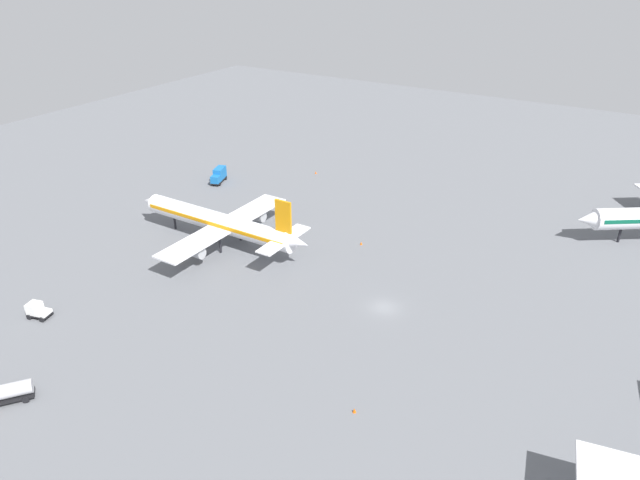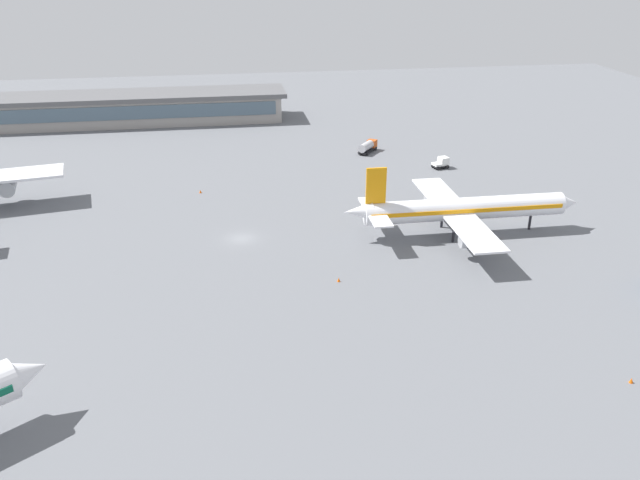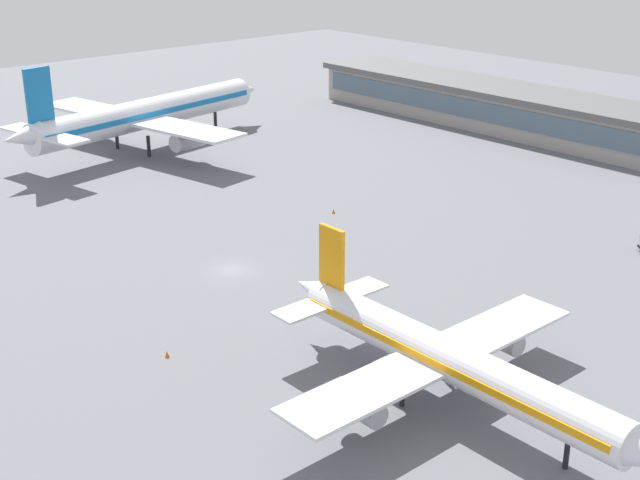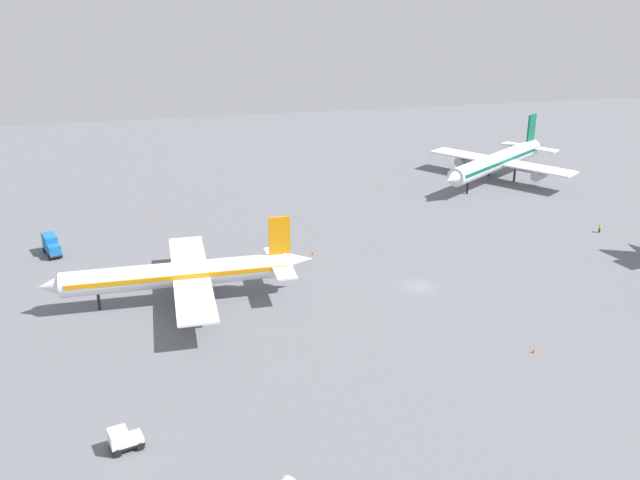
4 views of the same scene
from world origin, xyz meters
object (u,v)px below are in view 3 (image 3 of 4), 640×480
at_px(safety_cone_near_gate, 333,211).
at_px(airplane_taxiing, 145,114).
at_px(airplane_distant, 447,359).
at_px(safety_cone_mid_apron, 167,354).

bearing_deg(safety_cone_near_gate, airplane_taxiing, 1.79).
bearing_deg(airplane_taxiing, airplane_distant, -115.58).
xyz_separation_m(safety_cone_near_gate, safety_cone_mid_apron, (-19.25, 38.37, 0.00)).
xyz_separation_m(airplane_taxiing, safety_cone_mid_apron, (-64.72, 36.95, -5.71)).
height_order(airplane_taxiing, airplane_distant, airplane_taxiing).
height_order(airplane_taxiing, safety_cone_mid_apron, airplane_taxiing).
relative_size(airplane_distant, safety_cone_near_gate, 64.37).
bearing_deg(airplane_distant, airplane_taxiing, 165.05).
distance_m(airplane_distant, safety_cone_near_gate, 48.86).
relative_size(airplane_taxiing, safety_cone_mid_apron, 90.15).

